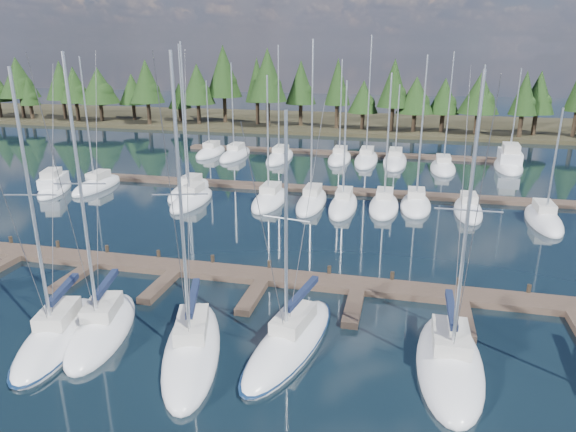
% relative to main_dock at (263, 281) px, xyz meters
% --- Properties ---
extents(ground, '(260.00, 260.00, 0.00)m').
position_rel_main_dock_xyz_m(ground, '(0.00, 12.64, -0.20)').
color(ground, black).
rests_on(ground, ground).
extents(far_shore, '(220.00, 30.00, 0.60)m').
position_rel_main_dock_xyz_m(far_shore, '(0.00, 72.64, 0.10)').
color(far_shore, '#322D1C').
rests_on(far_shore, ground).
extents(main_dock, '(44.00, 6.13, 0.90)m').
position_rel_main_dock_xyz_m(main_dock, '(0.00, 0.00, 0.00)').
color(main_dock, '#4C3B2F').
rests_on(main_dock, ground).
extents(back_docks, '(50.00, 21.80, 0.40)m').
position_rel_main_dock_xyz_m(back_docks, '(0.00, 32.23, -0.00)').
color(back_docks, '#4C3B2F').
rests_on(back_docks, ground).
extents(front_sailboat_1, '(4.71, 8.91, 14.33)m').
position_rel_main_dock_xyz_m(front_sailboat_1, '(-8.37, -8.87, 0.09)').
color(front_sailboat_1, silver).
rests_on(front_sailboat_1, ground).
extents(front_sailboat_2, '(4.47, 8.19, 14.93)m').
position_rel_main_dock_xyz_m(front_sailboat_2, '(-6.56, -7.70, 0.10)').
color(front_sailboat_2, silver).
rests_on(front_sailboat_2, ground).
extents(front_sailboat_3, '(5.37, 9.79, 14.99)m').
position_rel_main_dock_xyz_m(front_sailboat_3, '(-1.22, -8.37, 0.09)').
color(front_sailboat_3, silver).
rests_on(front_sailboat_3, ground).
extents(front_sailboat_4, '(4.39, 9.91, 12.57)m').
position_rel_main_dock_xyz_m(front_sailboat_4, '(3.31, -6.65, 0.07)').
color(front_sailboat_4, silver).
rests_on(front_sailboat_4, ground).
extents(front_sailboat_5, '(3.07, 8.98, 14.29)m').
position_rel_main_dock_xyz_m(front_sailboat_5, '(10.97, -6.65, 0.08)').
color(front_sailboat_5, silver).
rests_on(front_sailboat_5, ground).
extents(back_sailboat_rows, '(47.16, 32.74, 16.59)m').
position_rel_main_dock_xyz_m(back_sailboat_rows, '(-0.07, 28.22, 0.06)').
color(back_sailboat_rows, silver).
rests_on(back_sailboat_rows, ground).
extents(motor_yacht_left, '(5.00, 8.14, 3.85)m').
position_rel_main_dock_xyz_m(motor_yacht_left, '(-27.34, 16.53, 0.23)').
color(motor_yacht_left, silver).
rests_on(motor_yacht_left, ground).
extents(motor_yacht_right, '(4.07, 10.22, 5.01)m').
position_rel_main_dock_xyz_m(motor_yacht_right, '(20.91, 39.07, 0.34)').
color(motor_yacht_right, silver).
rests_on(motor_yacht_right, ground).
extents(tree_line, '(184.57, 12.18, 14.29)m').
position_rel_main_dock_xyz_m(tree_line, '(-3.01, 62.82, 7.20)').
color(tree_line, black).
rests_on(tree_line, far_shore).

